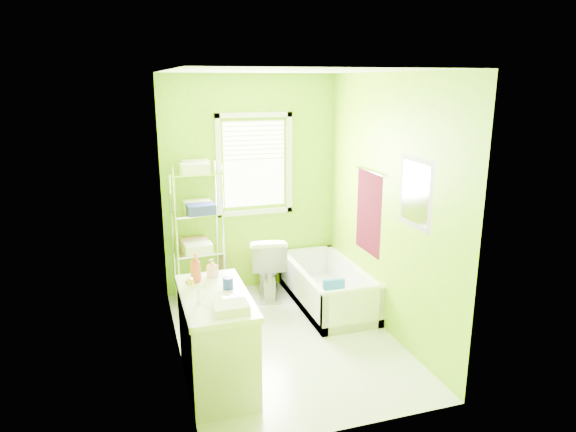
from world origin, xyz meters
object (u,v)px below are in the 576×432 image
object	(u,v)px
toilet	(267,265)
vanity	(217,336)
bathtub	(328,292)
wire_shelf_unit	(198,218)

from	to	relation	value
toilet	vanity	bearing A→B (deg)	72.81
bathtub	toilet	xyz separation A→B (m)	(-0.59, 0.49, 0.23)
bathtub	wire_shelf_unit	size ratio (longest dim) A/B	0.91
wire_shelf_unit	vanity	bearing A→B (deg)	-93.78
vanity	wire_shelf_unit	size ratio (longest dim) A/B	0.65
vanity	wire_shelf_unit	bearing A→B (deg)	86.22
bathtub	toilet	bearing A→B (deg)	140.19
toilet	vanity	size ratio (longest dim) A/B	0.71
bathtub	vanity	xyz separation A→B (m)	(-1.49, -1.18, 0.28)
toilet	wire_shelf_unit	bearing A→B (deg)	5.75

